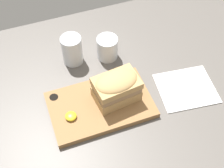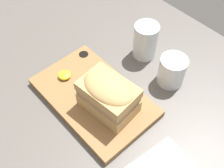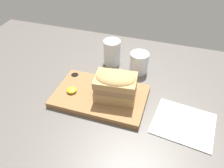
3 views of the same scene
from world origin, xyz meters
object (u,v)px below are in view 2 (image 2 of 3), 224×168
at_px(sandwich, 108,94).
at_px(water_glass, 145,43).
at_px(serving_board, 94,97).
at_px(wine_glass, 172,72).

distance_m(sandwich, water_glass, 0.23).
bearing_deg(sandwich, water_glass, 110.74).
bearing_deg(sandwich, serving_board, -176.25).
height_order(serving_board, wine_glass, wine_glass).
relative_size(sandwich, water_glass, 1.35).
bearing_deg(wine_glass, sandwich, -101.31).
relative_size(sandwich, wine_glass, 1.71).
distance_m(serving_board, sandwich, 0.08).
bearing_deg(serving_board, sandwich, 3.75).
bearing_deg(wine_glass, water_glass, 169.90).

